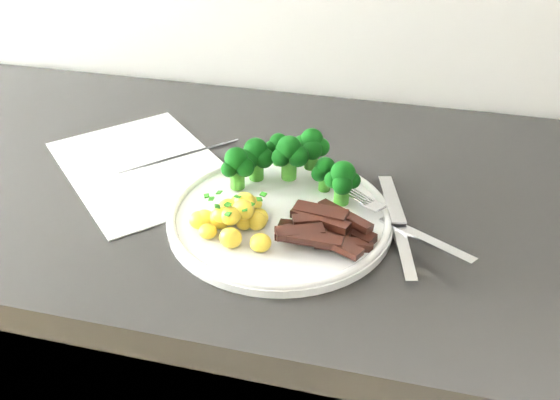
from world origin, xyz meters
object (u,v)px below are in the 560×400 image
object	(u,v)px
plate	(280,215)
potatoes	(234,217)
recipe_paper	(144,166)
fork	(407,227)
beef_strips	(323,228)
knife	(400,236)
broccoli	(290,159)

from	to	relation	value
plate	potatoes	world-z (taller)	potatoes
recipe_paper	plate	size ratio (longest dim) A/B	1.23
plate	fork	world-z (taller)	fork
recipe_paper	fork	size ratio (longest dim) A/B	2.07
plate	beef_strips	xyz separation A→B (m)	(0.06, -0.03, 0.01)
fork	knife	world-z (taller)	fork
fork	plate	bearing A→B (deg)	179.15
plate	broccoli	world-z (taller)	broccoli
recipe_paper	potatoes	distance (m)	0.21
recipe_paper	plate	world-z (taller)	plate
beef_strips	fork	size ratio (longest dim) A/B	0.70
recipe_paper	knife	size ratio (longest dim) A/B	1.69
plate	beef_strips	bearing A→B (deg)	-28.47
plate	beef_strips	size ratio (longest dim) A/B	2.40
broccoli	potatoes	world-z (taller)	broccoli
beef_strips	knife	distance (m)	0.09
recipe_paper	potatoes	world-z (taller)	potatoes
broccoli	knife	bearing A→B (deg)	-27.24
beef_strips	knife	xyz separation A→B (m)	(0.09, 0.02, -0.01)
recipe_paper	potatoes	xyz separation A→B (m)	(0.17, -0.12, 0.02)
recipe_paper	fork	world-z (taller)	fork
broccoli	fork	distance (m)	0.17
beef_strips	potatoes	bearing A→B (deg)	-176.06
beef_strips	knife	bearing A→B (deg)	14.61
broccoli	fork	xyz separation A→B (m)	(0.15, -0.07, -0.03)
recipe_paper	knife	world-z (taller)	knife
broccoli	knife	xyz separation A→B (m)	(0.15, -0.08, -0.04)
plate	potatoes	distance (m)	0.06
potatoes	recipe_paper	bearing A→B (deg)	145.66
potatoes	beef_strips	world-z (taller)	potatoes
recipe_paper	fork	distance (m)	0.37
potatoes	knife	world-z (taller)	potatoes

